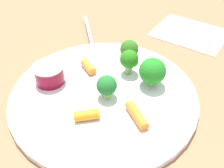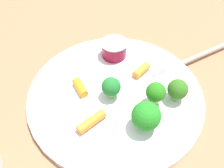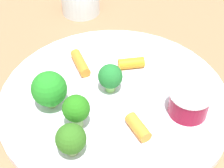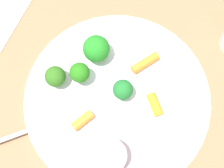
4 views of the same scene
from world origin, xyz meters
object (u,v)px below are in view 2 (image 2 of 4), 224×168
Objects in this scene: fork at (191,59)px; broccoli_floret_1 at (178,90)px; carrot_stick_2 at (91,121)px; broccoli_floret_3 at (146,116)px; sauce_cup at (113,49)px; plate at (115,94)px; carrot_stick_1 at (141,70)px; broccoli_floret_2 at (156,93)px; broccoli_floret_0 at (111,87)px; carrot_stick_0 at (80,87)px.

broccoli_floret_1 is at bearing -27.75° from fork.
carrot_stick_2 is 0.28× the size of fork.
sauce_cup is at bearing -164.46° from broccoli_floret_3.
plate is 0.07m from carrot_stick_1.
plate is 6.62× the size of broccoli_floret_2.
broccoli_floret_0 is at bearing -46.80° from carrot_stick_1.
broccoli_floret_3 reaches higher than carrot_stick_0.
broccoli_floret_2 is 0.08m from carrot_stick_1.
carrot_stick_2 is (0.16, -0.04, -0.01)m from sauce_cup.
broccoli_floret_2 reaches higher than broccoli_floret_1.
carrot_stick_2 reaches higher than plate.
broccoli_floret_2 is 0.13m from carrot_stick_0.
broccoli_floret_2 is at bearing -39.86° from fork.
fork is at bearing 109.17° from carrot_stick_1.
carrot_stick_2 is at bearing -38.88° from carrot_stick_1.
carrot_stick_1 reaches higher than fork.
carrot_stick_0 reaches higher than plate.
sauce_cup is 1.27× the size of broccoli_floret_0.
carrot_stick_0 is at bearing -104.03° from broccoli_floret_0.
carrot_stick_1 is (-0.06, -0.05, -0.02)m from broccoli_floret_1.
carrot_stick_1 is at bearing 176.83° from broccoli_floret_3.
broccoli_floret_0 is 1.10× the size of carrot_stick_1.
broccoli_floret_1 is 0.81× the size of broccoli_floret_3.
plate is at bearing 148.71° from carrot_stick_2.
broccoli_floret_2 reaches higher than broccoli_floret_0.
broccoli_floret_0 is at bearing -60.84° from fork.
broccoli_floret_1 is 1.11× the size of carrot_stick_0.
carrot_stick_1 is at bearing 141.12° from carrot_stick_2.
sauce_cup reaches higher than fork.
carrot_stick_2 is (-0.01, -0.08, -0.02)m from broccoli_floret_3.
carrot_stick_0 is 0.21× the size of fork.
broccoli_floret_1 reaches higher than plate.
broccoli_floret_2 reaches higher than carrot_stick_1.
fork is (-0.16, 0.11, -0.03)m from broccoli_floret_3.
sauce_cup is 0.11m from broccoli_floret_0.
broccoli_floret_0 reaches higher than plate.
carrot_stick_2 is at bearing -52.78° from fork.
carrot_stick_1 is 0.11m from fork.
sauce_cup is at bearing 167.39° from carrot_stick_2.
carrot_stick_2 is at bearing -12.61° from sauce_cup.
carrot_stick_2 is (0.11, -0.09, -0.00)m from carrot_stick_1.
broccoli_floret_0 is (0.01, -0.01, 0.03)m from plate.
broccoli_floret_0 is 1.08× the size of carrot_stick_0.
broccoli_floret_0 is at bearing -43.34° from plate.
broccoli_floret_3 is (0.07, 0.04, 0.04)m from plate.
broccoli_floret_0 is at bearing -94.22° from broccoli_floret_1.
carrot_stick_0 is (-0.01, -0.06, -0.02)m from broccoli_floret_0.
plate is at bearing -111.95° from broccoli_floret_2.
broccoli_floret_0 is at bearing -103.96° from broccoli_floret_2.
carrot_stick_0 is at bearing -162.31° from carrot_stick_2.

